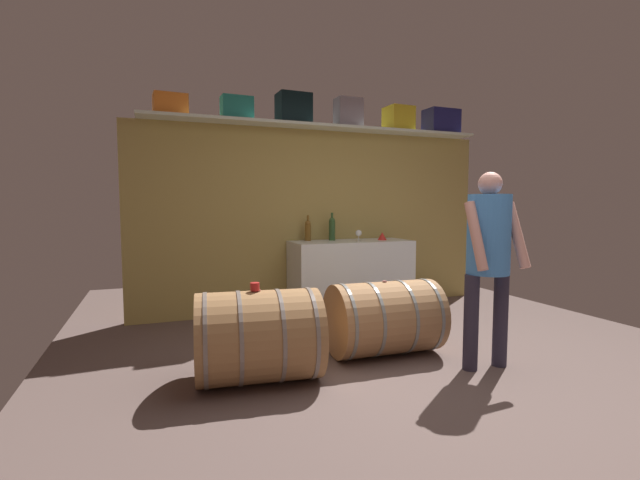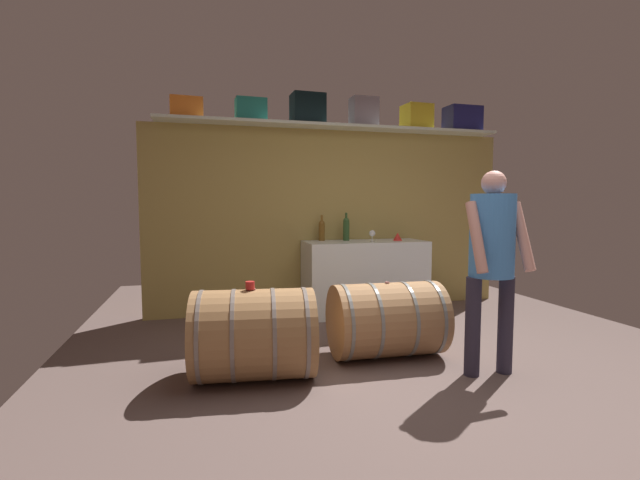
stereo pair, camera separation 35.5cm
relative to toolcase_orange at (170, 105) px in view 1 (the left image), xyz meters
The scene contains 18 objects.
ground_plane 3.38m from the toolcase_orange, 46.39° to the right, with size 5.62×8.33×0.02m, color brown.
back_wall_panel 2.09m from the toolcase_orange, ahead, with size 4.42×0.10×2.17m, color tan.
high_shelf_board 1.69m from the toolcase_orange, ahead, with size 4.07×0.40×0.03m, color silver.
toolcase_orange is the anchor object (origin of this frame).
toolcase_teal 0.69m from the toolcase_orange, ahead, with size 0.34×0.20×0.25m, color #208176.
toolcase_black 1.34m from the toolcase_orange, ahead, with size 0.37×0.27×0.34m, color black.
toolcase_grey 2.03m from the toolcase_orange, ahead, with size 0.31×0.21×0.35m, color gray.
toolcase_yellow 2.72m from the toolcase_orange, ahead, with size 0.32×0.29×0.30m, color yellow.
toolcase_navy 3.36m from the toolcase_orange, ahead, with size 0.43×0.27×0.31m, color navy.
work_cabinet 2.74m from the toolcase_orange, ahead, with size 1.43×0.56×0.86m, color white.
wine_bottle_green 2.22m from the toolcase_orange, ahead, with size 0.08×0.08×0.33m.
wine_bottle_amber 2.01m from the toolcase_orange, ahead, with size 0.07×0.07×0.30m.
wine_glass 2.46m from the toolcase_orange, ahead, with size 0.07×0.07×0.13m.
red_funnel 2.78m from the toolcase_orange, ahead, with size 0.11×0.11×0.09m, color red.
wine_barrel_near 2.75m from the toolcase_orange, 75.15° to the right, with size 0.95×0.76×0.68m.
wine_barrel_far 3.06m from the toolcase_orange, 45.20° to the right, with size 0.94×0.66×0.64m.
tasting_cup 2.49m from the toolcase_orange, 75.81° to the right, with size 0.07×0.07×0.06m, color red.
winemaker_pouring 3.42m from the toolcase_orange, 45.00° to the right, with size 0.46×0.40×1.53m.
Camera 1 is at (-1.89, -2.49, 1.29)m, focal length 24.68 mm.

